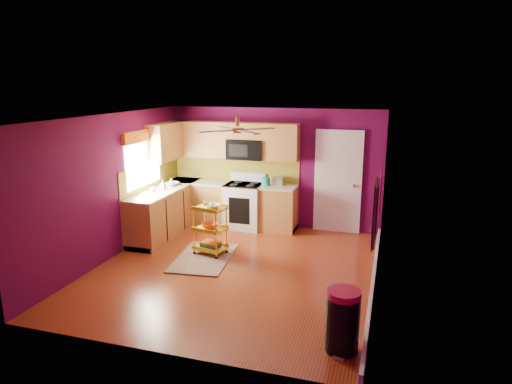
% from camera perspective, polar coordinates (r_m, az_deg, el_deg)
% --- Properties ---
extents(ground, '(5.00, 5.00, 0.00)m').
position_cam_1_polar(ground, '(7.66, -2.66, -9.62)').
color(ground, maroon).
rests_on(ground, ground).
extents(room_envelope, '(4.54, 5.04, 2.52)m').
position_cam_1_polar(room_envelope, '(7.16, -2.60, 2.44)').
color(room_envelope, '#52093A').
rests_on(room_envelope, ground).
extents(lower_cabinets, '(2.81, 2.31, 0.94)m').
position_cam_1_polar(lower_cabinets, '(9.58, -6.67, -2.11)').
color(lower_cabinets, '#975E29').
rests_on(lower_cabinets, ground).
extents(electric_range, '(0.76, 0.66, 1.13)m').
position_cam_1_polar(electric_range, '(9.61, -1.48, -1.67)').
color(electric_range, white).
rests_on(electric_range, ground).
extents(upper_cabinetry, '(2.80, 2.30, 1.26)m').
position_cam_1_polar(upper_cabinetry, '(9.59, -5.48, 6.27)').
color(upper_cabinetry, '#975E29').
rests_on(upper_cabinetry, ground).
extents(left_window, '(0.08, 1.35, 1.08)m').
position_cam_1_polar(left_window, '(9.03, -13.95, 5.07)').
color(left_window, white).
rests_on(left_window, ground).
extents(panel_door, '(0.95, 0.11, 2.15)m').
position_cam_1_polar(panel_door, '(9.36, 10.20, 1.12)').
color(panel_door, white).
rests_on(panel_door, ground).
extents(right_wall_art, '(0.04, 2.74, 1.04)m').
position_cam_1_polar(right_wall_art, '(6.48, 15.05, -0.95)').
color(right_wall_art, black).
rests_on(right_wall_art, ground).
extents(ceiling_fan, '(1.01, 1.01, 0.26)m').
position_cam_1_polar(ceiling_fan, '(7.26, -2.33, 7.84)').
color(ceiling_fan, '#BF8C3F').
rests_on(ceiling_fan, ground).
extents(shag_rug, '(1.06, 1.57, 0.02)m').
position_cam_1_polar(shag_rug, '(8.14, -6.54, -8.16)').
color(shag_rug, black).
rests_on(shag_rug, ground).
extents(rolling_cart, '(0.61, 0.50, 0.97)m').
position_cam_1_polar(rolling_cart, '(8.15, -5.71, -4.45)').
color(rolling_cart, yellow).
rests_on(rolling_cart, ground).
extents(trash_can, '(0.46, 0.47, 0.74)m').
position_cam_1_polar(trash_can, '(5.49, 10.77, -15.54)').
color(trash_can, black).
rests_on(trash_can, ground).
extents(teal_kettle, '(0.18, 0.18, 0.21)m').
position_cam_1_polar(teal_kettle, '(9.38, 1.22, 1.35)').
color(teal_kettle, teal).
rests_on(teal_kettle, lower_cabinets).
extents(toaster, '(0.22, 0.15, 0.18)m').
position_cam_1_polar(toaster, '(9.42, 2.79, 1.43)').
color(toaster, beige).
rests_on(toaster, lower_cabinets).
extents(soap_bottle_a, '(0.08, 0.09, 0.19)m').
position_cam_1_polar(soap_bottle_a, '(9.21, -11.59, 0.89)').
color(soap_bottle_a, '#EA3F72').
rests_on(soap_bottle_a, lower_cabinets).
extents(soap_bottle_b, '(0.13, 0.13, 0.17)m').
position_cam_1_polar(soap_bottle_b, '(9.42, -10.54, 1.18)').
color(soap_bottle_b, white).
rests_on(soap_bottle_b, lower_cabinets).
extents(counter_dish, '(0.27, 0.27, 0.07)m').
position_cam_1_polar(counter_dish, '(9.55, -10.46, 1.03)').
color(counter_dish, white).
rests_on(counter_dish, lower_cabinets).
extents(counter_cup, '(0.12, 0.12, 0.09)m').
position_cam_1_polar(counter_cup, '(9.05, -12.79, 0.31)').
color(counter_cup, white).
rests_on(counter_cup, lower_cabinets).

